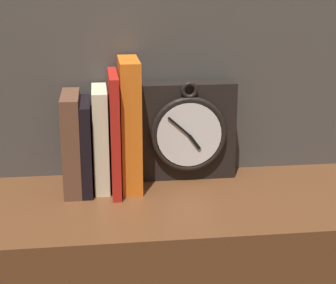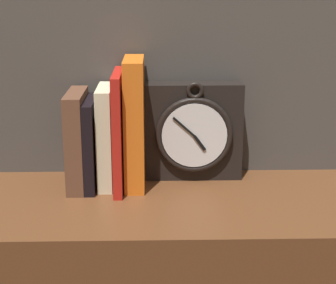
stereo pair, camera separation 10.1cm
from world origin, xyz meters
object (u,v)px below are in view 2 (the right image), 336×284
object	(u,v)px
book_slot1_black	(91,143)
book_slot2_cream	(106,136)
clock	(193,131)
book_slot0_brown	(77,140)
book_slot3_red	(119,131)
book_slot4_orange	(134,123)

from	to	relation	value
book_slot1_black	book_slot2_cream	distance (m)	0.03
clock	book_slot1_black	distance (m)	0.21
book_slot0_brown	book_slot3_red	xyz separation A→B (m)	(0.08, -0.01, 0.02)
book_slot3_red	book_slot2_cream	bearing A→B (deg)	149.52
book_slot0_brown	book_slot4_orange	distance (m)	0.12
clock	book_slot4_orange	bearing A→B (deg)	-163.63
clock	book_slot2_cream	bearing A→B (deg)	-170.07
book_slot3_red	book_slot4_orange	xyz separation A→B (m)	(0.03, 0.01, 0.01)
book_slot1_black	book_slot2_cream	xyz separation A→B (m)	(0.03, 0.01, 0.01)
book_slot4_orange	book_slot3_red	bearing A→B (deg)	-159.31
book_slot3_red	book_slot4_orange	bearing A→B (deg)	20.69
clock	book_slot2_cream	world-z (taller)	clock
clock	book_slot2_cream	distance (m)	0.18
book_slot1_black	book_slot4_orange	size ratio (longest dim) A/B	0.69
book_slot3_red	book_slot4_orange	size ratio (longest dim) A/B	0.91
book_slot2_cream	book_slot3_red	bearing A→B (deg)	-30.48
clock	book_slot3_red	size ratio (longest dim) A/B	0.90
book_slot2_cream	book_slot3_red	world-z (taller)	book_slot3_red
book_slot0_brown	book_slot4_orange	size ratio (longest dim) A/B	0.75
book_slot4_orange	clock	bearing A→B (deg)	16.37
clock	book_slot3_red	bearing A→B (deg)	-162.72
clock	book_slot4_orange	size ratio (longest dim) A/B	0.81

